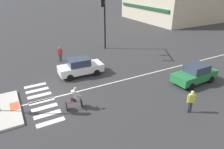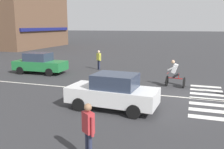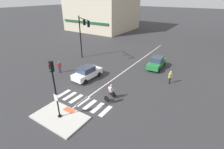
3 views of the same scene
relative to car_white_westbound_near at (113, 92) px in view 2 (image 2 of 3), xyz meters
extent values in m
plane|color=#333335|center=(2.98, -3.38, -0.81)|extent=(300.00, 300.00, 0.00)
cube|color=silver|center=(0.18, -4.20, -0.81)|extent=(0.44, 1.80, 0.01)
cube|color=silver|center=(1.12, -4.20, -0.81)|extent=(0.44, 1.80, 0.01)
cube|color=silver|center=(2.05, -4.20, -0.81)|extent=(0.44, 1.80, 0.01)
cube|color=silver|center=(2.98, -4.20, -0.81)|extent=(0.44, 1.80, 0.01)
cube|color=silver|center=(3.92, -4.20, -0.81)|extent=(0.44, 1.80, 0.01)
cube|color=silver|center=(4.85, -4.20, -0.81)|extent=(0.44, 1.80, 0.01)
cube|color=silver|center=(5.78, -4.20, -0.81)|extent=(0.44, 1.80, 0.01)
cube|color=silver|center=(2.90, 6.62, -0.81)|extent=(0.14, 28.00, 0.01)
cube|color=navy|center=(25.83, 20.19, 2.29)|extent=(13.42, 0.30, 0.50)
cube|color=white|center=(0.00, 0.04, -0.16)|extent=(1.92, 4.19, 0.70)
cube|color=#2D384C|center=(-0.01, -0.11, 0.51)|extent=(1.58, 1.98, 0.64)
cylinder|color=black|center=(-0.76, 1.35, -0.51)|extent=(0.21, 0.61, 0.60)
cylinder|color=black|center=(0.90, 1.26, -0.51)|extent=(0.21, 0.61, 0.60)
cylinder|color=black|center=(-0.90, -1.19, -0.51)|extent=(0.21, 0.61, 0.60)
cylinder|color=black|center=(0.77, -1.28, -0.51)|extent=(0.21, 0.61, 0.60)
cube|color=#237A3D|center=(6.21, 8.14, -0.16)|extent=(1.85, 4.16, 0.70)
cube|color=#2D384C|center=(6.21, 8.29, 0.51)|extent=(1.55, 1.95, 0.64)
cylinder|color=black|center=(7.09, 6.90, -0.51)|extent=(0.20, 0.61, 0.60)
cylinder|color=black|center=(5.43, 6.84, -0.51)|extent=(0.20, 0.61, 0.60)
cylinder|color=black|center=(7.00, 9.44, -0.51)|extent=(0.20, 0.61, 0.60)
cylinder|color=black|center=(5.33, 9.38, -0.51)|extent=(0.20, 0.61, 0.60)
cylinder|color=black|center=(5.16, -1.87, -0.48)|extent=(0.66, 0.13, 0.66)
cylinder|color=black|center=(5.01, -2.91, -0.48)|extent=(0.66, 0.13, 0.66)
cylinder|color=#B21E1E|center=(5.08, -2.39, -0.26)|extent=(0.18, 0.89, 0.05)
cylinder|color=#B21E1E|center=(5.06, -2.57, -0.08)|extent=(0.04, 0.04, 0.30)
cylinder|color=#B21E1E|center=(5.15, -1.92, 0.04)|extent=(0.44, 0.10, 0.04)
cylinder|color=black|center=(5.00, -2.40, -0.08)|extent=(0.17, 0.41, 0.33)
cylinder|color=black|center=(5.16, -2.42, -0.08)|extent=(0.17, 0.41, 0.33)
cube|color=silver|center=(5.10, -2.31, 0.35)|extent=(0.39, 0.43, 0.60)
sphere|color=tan|center=(5.11, -2.20, 0.76)|extent=(0.22, 0.22, 0.22)
cylinder|color=silver|center=(4.96, -2.11, 0.35)|extent=(0.14, 0.46, 0.31)
cylinder|color=silver|center=(5.28, -2.16, 0.35)|extent=(0.14, 0.46, 0.31)
cylinder|color=#2D334C|center=(-4.28, -0.64, -0.40)|extent=(0.12, 0.12, 0.82)
cylinder|color=#2D334C|center=(-4.38, -0.77, -0.40)|extent=(0.12, 0.12, 0.82)
cube|color=#B73338|center=(-4.33, -0.70, 0.31)|extent=(0.39, 0.42, 0.60)
cylinder|color=#B73338|center=(-4.20, -0.52, 0.26)|extent=(0.09, 0.09, 0.56)
cylinder|color=#B73338|center=(-4.47, -0.89, 0.26)|extent=(0.09, 0.09, 0.56)
sphere|color=#936B4C|center=(-4.33, -0.70, 0.75)|extent=(0.22, 0.22, 0.22)
cylinder|color=#2D334C|center=(9.26, 4.41, -0.40)|extent=(0.12, 0.12, 0.82)
cylinder|color=#2D334C|center=(9.18, 4.27, -0.40)|extent=(0.12, 0.12, 0.82)
cube|color=#DBD64C|center=(9.22, 4.34, 0.31)|extent=(0.37, 0.42, 0.60)
cylinder|color=#DBD64C|center=(9.33, 4.54, 0.26)|extent=(0.09, 0.09, 0.56)
cylinder|color=#DBD64C|center=(9.10, 4.14, 0.26)|extent=(0.09, 0.09, 0.56)
sphere|color=beige|center=(9.22, 4.34, 0.75)|extent=(0.22, 0.22, 0.22)
camera|label=1|loc=(16.70, -5.72, 7.38)|focal=32.41mm
camera|label=2|loc=(-10.22, -3.38, 2.97)|focal=39.38mm
camera|label=3|loc=(13.04, -14.25, 8.91)|focal=26.59mm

